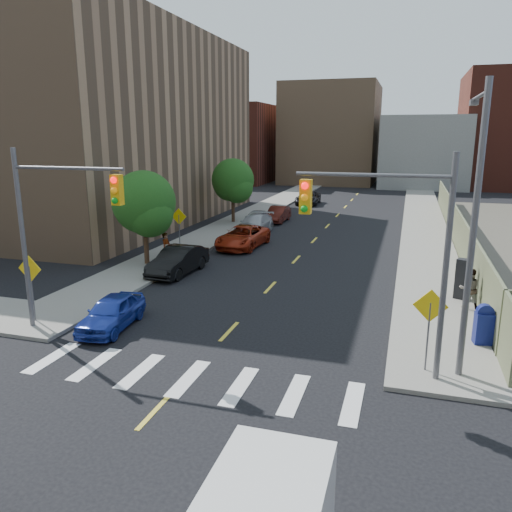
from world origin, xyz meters
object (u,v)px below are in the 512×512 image
Objects in this scene: parked_car_silver at (254,224)px; parked_car_grey at (308,198)px; parked_car_white at (257,219)px; parked_car_maroon at (278,214)px; pedestrian_west at (166,248)px; pedestrian_east at (469,289)px; mailbox at (484,325)px; payphone at (462,279)px; parked_car_red at (243,237)px; parked_car_black at (178,261)px; parked_car_blue at (112,312)px.

parked_car_grey is (0.73, 17.54, -0.01)m from parked_car_silver.
parked_car_white is 3.27m from parked_car_maroon.
parked_car_grey is 2.74× the size of pedestrian_west.
pedestrian_east is (13.29, -31.67, 0.33)m from parked_car_grey.
mailbox is 5.22m from payphone.
parked_car_red is 18.65m from mailbox.
payphone is (14.42, -0.48, 0.33)m from parked_car_black.
parked_car_grey is at bearing -1.92° from pedestrian_west.
mailbox is at bearing -72.36° from parked_car_grey.
pedestrian_west is at bearing -96.93° from parked_car_white.
parked_car_red is at bearing -81.10° from parked_car_white.
parked_car_blue is 0.83× the size of parked_car_black.
parked_car_maroon is at bearing 90.73° from parked_car_black.
parked_car_white is 2.25× the size of payphone.
parked_car_white is (0.00, 14.73, -0.04)m from parked_car_black.
parked_car_silver is (0.57, 12.33, -0.04)m from parked_car_black.
parked_car_blue is at bearing 179.78° from mailbox.
pedestrian_east is at bearing 82.02° from mailbox.
parked_car_blue is 0.91× the size of parked_car_white.
parked_car_black is 2.49× the size of pedestrian_west.
parked_car_white is 22.05m from pedestrian_east.
pedestrian_west reaches higher than parked_car_grey.
parked_car_red is 1.05× the size of parked_car_grey.
parked_car_black is 1.11× the size of parked_car_maroon.
parked_car_grey is 28.64m from pedestrian_west.
parked_car_black is at bearing 90.95° from parked_car_blue.
pedestrian_east is (-0.11, 3.88, 0.17)m from mailbox.
parked_car_blue is 14.96m from pedestrian_east.
pedestrian_east reaches higher than parked_car_grey.
parked_car_red is 22.58m from parked_car_grey.
parked_car_maroon is 27.22m from mailbox.
parked_car_black reaches higher than parked_car_maroon.
parked_car_grey is 37.99m from mailbox.
parked_car_maroon is at bearing 71.29° from parked_car_white.
parked_car_maroon is 2.31× the size of pedestrian_east.
parked_car_red is 1.26× the size of parked_car_white.
parked_car_white is at bearing -2.46° from pedestrian_west.
parked_car_maroon reaches higher than parked_car_blue.
parked_car_white is at bearing 86.52° from parked_car_blue.
parked_car_white reaches higher than parked_car_grey.
mailbox is (13.71, -23.52, 0.19)m from parked_car_maroon.
parked_car_blue is 20.29m from parked_car_silver.
parked_car_silver is at bearing -77.68° from parked_car_white.
parked_car_black reaches higher than parked_car_white.
parked_car_maroon is (-0.31, 10.56, -0.06)m from parked_car_red.
pedestrian_east is (0.17, -1.33, -0.04)m from payphone.
parked_car_white is at bearing 103.45° from parked_car_red.
pedestrian_east reaches higher than parked_car_red.
parked_car_white is 1.02× the size of parked_car_maroon.
pedestrian_east reaches higher than parked_car_white.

